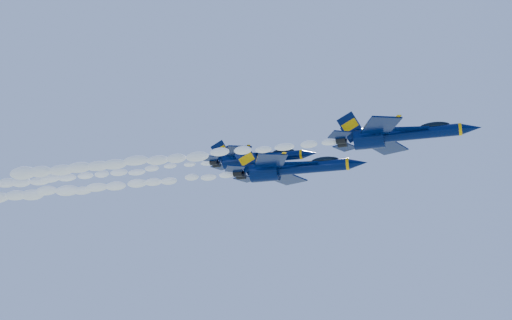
# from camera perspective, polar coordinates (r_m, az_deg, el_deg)

# --- Properties ---
(jet_lead) EXTENTS (17.20, 14.11, 6.39)m
(jet_lead) POSITION_cam_1_polar(r_m,az_deg,el_deg) (79.99, 12.47, 2.21)
(jet_lead) COLOR #010E39
(smoke_trail_jet_lead) EXTENTS (47.62, 1.92, 1.72)m
(smoke_trail_jet_lead) POSITION_cam_1_polar(r_m,az_deg,el_deg) (87.08, -8.37, 0.00)
(smoke_trail_jet_lead) COLOR white
(jet_second) EXTENTS (18.73, 15.37, 6.96)m
(jet_second) POSITION_cam_1_polar(r_m,az_deg,el_deg) (89.23, 3.12, -0.75)
(jet_second) COLOR #010E39
(smoke_trail_jet_second) EXTENTS (47.62, 2.09, 1.88)m
(smoke_trail_jet_second) POSITION_cam_1_polar(r_m,az_deg,el_deg) (100.79, -14.79, -2.45)
(smoke_trail_jet_second) COLOR white
(jet_third) EXTENTS (16.23, 13.32, 6.03)m
(jet_third) POSITION_cam_1_polar(r_m,az_deg,el_deg) (95.46, 0.01, 0.16)
(jet_third) COLOR #010E39
(smoke_trail_jet_third) EXTENTS (47.62, 1.81, 1.63)m
(smoke_trail_jet_third) POSITION_cam_1_polar(r_m,az_deg,el_deg) (107.62, -15.92, -1.47)
(smoke_trail_jet_third) COLOR white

